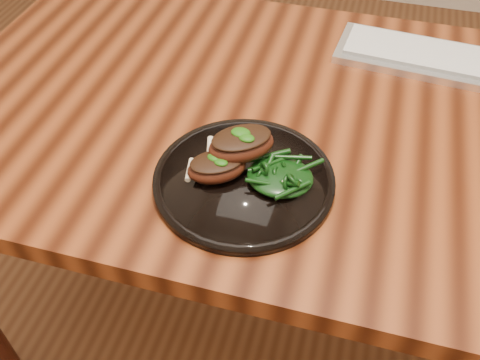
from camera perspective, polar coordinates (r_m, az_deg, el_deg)
name	(u,v)px	position (r m, az deg, el deg)	size (l,w,h in m)	color
desk	(354,158)	(1.04, 12.03, 2.32)	(1.60, 0.80, 0.75)	#351206
plate	(244,180)	(0.84, 0.42, 0.01)	(0.29, 0.29, 0.02)	black
lamb_chop_front	(216,167)	(0.83, -2.54, 1.41)	(0.11, 0.10, 0.04)	#45190D
lamb_chop_back	(241,144)	(0.83, 0.09, 3.88)	(0.13, 0.12, 0.05)	#45190D
herb_smear	(233,146)	(0.89, -0.77, 3.64)	(0.09, 0.06, 0.01)	#104307
greens_heap	(280,173)	(0.82, 4.32, 0.70)	(0.10, 0.10, 0.04)	black
keyboard	(458,63)	(1.18, 22.21, 11.50)	(0.49, 0.19, 0.02)	silver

